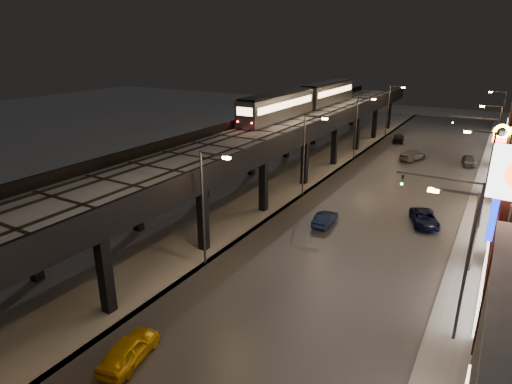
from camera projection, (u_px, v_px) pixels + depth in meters
The scene contains 27 objects.
ground at pixel (66, 374), 22.13m from camera, with size 220.00×220.00×0.00m, color silver.
road_surface at pixel (385, 197), 47.06m from camera, with size 17.00×120.00×0.06m, color #46474D.
sidewalk_right at pixel (487, 215), 42.29m from camera, with size 4.00×120.00×0.14m, color #9FA1A8.
under_viaduct_pavement at pixel (277, 179), 53.48m from camera, with size 11.00×120.00×0.06m, color #9FA1A8.
elevated_viaduct at pixel (265, 140), 49.04m from camera, with size 9.00×100.00×6.30m.
viaduct_trackbed at pixel (265, 133), 48.90m from camera, with size 8.40×100.00×0.32m.
viaduct_parapet_streetside at pixel (300, 133), 46.69m from camera, with size 0.30×100.00×1.10m, color black.
viaduct_parapet_far at pixel (234, 125), 50.83m from camera, with size 0.30×100.00×1.10m, color black.
streetlight_left_1 at pixel (206, 202), 31.18m from camera, with size 2.57×0.28×9.00m.
streetlight_right_1 at pixel (462, 258), 23.02m from camera, with size 2.56×0.28×9.00m.
streetlight_left_2 at pixel (306, 150), 45.83m from camera, with size 2.57×0.28×9.00m.
streetlight_right_2 at pixel (485, 174), 37.68m from camera, with size 2.56×0.28×9.00m.
streetlight_left_3 at pixel (358, 124), 60.49m from camera, with size 2.57×0.28×9.00m.
streetlight_right_3 at pixel (495, 137), 52.34m from camera, with size 2.56×0.28×9.00m.
streetlight_left_4 at pixel (390, 108), 75.15m from camera, with size 2.57×0.28×9.00m.
streetlight_right_4 at pixel (500, 116), 66.99m from camera, with size 2.56×0.28×9.00m.
traffic_light_rig_a at pixel (461, 213), 31.02m from camera, with size 6.10×0.34×7.00m.
traffic_light_rig_b at pixel (487, 137), 55.45m from camera, with size 6.10×0.34×7.00m.
subway_train at pixel (306, 98), 63.14m from camera, with size 2.83×34.68×3.37m.
car_taxi at pixel (129, 351), 22.77m from camera, with size 1.66×4.12×1.40m, color #DEA20A.
car_near_white at pixel (325, 219), 39.80m from camera, with size 1.32×3.78×1.25m, color #132048.
car_mid_dark at pixel (413, 156), 61.59m from camera, with size 2.01×4.95×1.44m, color slate.
car_far_white at pixel (399, 138), 72.76m from camera, with size 1.68×4.19×1.43m, color black.
car_onc_dark at pixel (424, 219), 39.81m from camera, with size 2.14×4.65×1.29m, color black.
car_onc_red at pixel (469, 161), 58.96m from camera, with size 1.58×3.93×1.34m, color #53585E.
sign_mcdonalds at pixel (507, 144), 39.76m from camera, with size 2.69×0.50×9.05m.
sign_carwash at pixel (506, 221), 24.44m from camera, with size 1.78×0.35×9.23m.
Camera 1 is at (17.46, -10.33, 16.28)m, focal length 30.00 mm.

